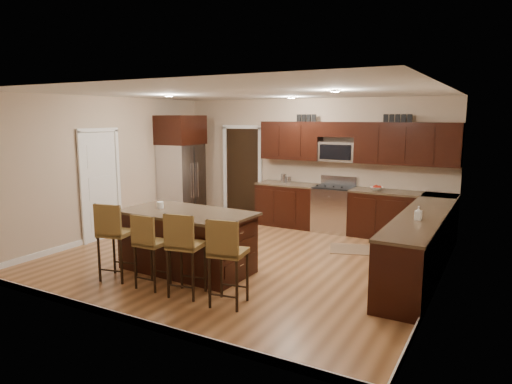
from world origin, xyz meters
The scene contains 24 objects.
floor centered at (0.00, 0.00, 0.00)m, with size 6.00×6.00×0.00m, color #9B683D.
ceiling centered at (0.00, 0.00, 2.70)m, with size 6.00×6.00×0.00m, color silver.
wall_back centered at (0.00, 2.75, 1.35)m, with size 6.00×6.00×0.00m, color tan.
wall_left centered at (-3.00, 0.00, 1.35)m, with size 5.50×5.50×0.00m, color tan.
wall_right centered at (3.00, 0.00, 1.35)m, with size 5.50×5.50×0.00m, color tan.
base_cabinets centered at (1.90, 1.45, 0.46)m, with size 4.02×3.96×0.92m.
upper_cabinets centered at (1.04, 2.58, 1.84)m, with size 4.00×0.33×0.80m.
range centered at (0.68, 2.45, 0.47)m, with size 0.76×0.64×1.11m.
microwave centered at (0.68, 2.60, 1.62)m, with size 0.76×0.31×0.40m, color silver.
doorway centered at (-1.65, 2.73, 1.03)m, with size 0.85×0.03×2.06m, color black.
pantry_door centered at (-2.98, -0.30, 1.02)m, with size 0.03×0.80×2.04m, color white.
letter_decor centered at (0.90, 2.58, 2.29)m, with size 2.20×0.03×0.15m, color black, non-canonical shape.
island centered at (-0.45, -0.95, 0.43)m, with size 2.07×1.14×0.92m.
stool_left centered at (-1.09, -1.80, 0.70)m, with size 0.50×0.50×1.13m.
stool_mid centered at (-0.43, -1.80, 0.65)m, with size 0.40×0.40×1.04m.
stool_right centered at (0.16, -1.80, 0.70)m, with size 0.48×0.48×1.12m.
refrigerator centered at (-2.62, 1.70, 1.21)m, with size 0.79×0.92×2.35m.
floor_mat centered at (1.53, 1.37, 0.01)m, with size 0.97×0.65×0.01m, color #7F6144.
fruit_bowl centered at (1.54, 2.45, 0.95)m, with size 0.25×0.25×0.06m, color silver.
soap_bottle centered at (2.70, 0.15, 1.02)m, with size 0.09×0.09×0.19m, color #B2B2B2.
canister_tall centered at (-0.46, 2.45, 1.02)m, with size 0.12×0.12×0.19m, color silver.
canister_short centered at (-0.34, 2.45, 0.99)m, with size 0.11×0.11×0.14m, color silver.
island_jar centered at (-0.95, -0.95, 0.97)m, with size 0.10×0.10×0.10m, color white.
stool_extra centered at (0.81, -1.80, 0.70)m, with size 0.48×0.48×1.12m.
Camera 1 is at (3.73, -6.30, 2.33)m, focal length 32.00 mm.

